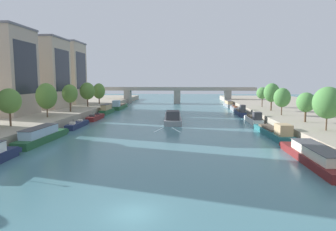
% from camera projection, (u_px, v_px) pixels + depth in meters
% --- Properties ---
extents(ground_plane, '(400.00, 400.00, 0.00)m').
position_uv_depth(ground_plane, '(133.00, 214.00, 22.60)').
color(ground_plane, teal).
extents(quay_left, '(36.00, 170.00, 1.99)m').
position_uv_depth(quay_left, '(22.00, 114.00, 79.44)').
color(quay_left, '#A89E89').
rests_on(quay_left, ground).
extents(quay_right, '(36.00, 170.00, 1.99)m').
position_uv_depth(quay_right, '(329.00, 117.00, 74.55)').
color(quay_right, '#A89E89').
rests_on(quay_right, ground).
extents(barge_midriver, '(4.97, 20.61, 3.22)m').
position_uv_depth(barge_midriver, '(173.00, 117.00, 73.57)').
color(barge_midriver, gray).
rests_on(barge_midriver, ground).
extents(wake_behind_barge, '(5.59, 6.03, 0.03)m').
position_uv_depth(wake_behind_barge, '(167.00, 130.00, 60.61)').
color(wake_behind_barge, silver).
rests_on(wake_behind_barge, ground).
extents(moored_boat_left_far, '(2.96, 14.83, 2.62)m').
position_uv_depth(moored_boat_left_far, '(42.00, 135.00, 48.76)').
color(moored_boat_left_far, '#235633').
rests_on(moored_boat_left_far, ground).
extents(moored_boat_left_second, '(1.98, 10.62, 2.17)m').
position_uv_depth(moored_boat_left_second, '(77.00, 125.00, 64.21)').
color(moored_boat_left_second, '#1E284C').
rests_on(moored_boat_left_second, ground).
extents(moored_boat_left_near, '(2.18, 10.58, 2.21)m').
position_uv_depth(moored_boat_left_near, '(95.00, 117.00, 76.66)').
color(moored_boat_left_near, maroon).
rests_on(moored_boat_left_near, ground).
extents(moored_boat_left_downstream, '(2.21, 10.77, 2.95)m').
position_uv_depth(moored_boat_left_downstream, '(107.00, 110.00, 90.26)').
color(moored_boat_left_downstream, '#235633').
rests_on(moored_boat_left_downstream, ground).
extents(moored_boat_left_midway, '(3.25, 16.34, 3.29)m').
position_uv_depth(moored_boat_left_midway, '(119.00, 106.00, 106.00)').
color(moored_boat_left_midway, '#235633').
rests_on(moored_boat_left_midway, ground).
extents(moored_boat_right_midway, '(3.23, 16.79, 2.25)m').
position_uv_depth(moored_boat_right_midway, '(314.00, 156.00, 36.15)').
color(moored_boat_right_midway, maroon).
rests_on(moored_boat_right_midway, ground).
extents(moored_boat_right_downstream, '(3.49, 16.34, 2.90)m').
position_uv_depth(moored_boat_right_downstream, '(274.00, 132.00, 53.71)').
color(moored_boat_right_downstream, '#23666B').
rests_on(moored_boat_right_downstream, ground).
extents(moored_boat_right_upstream, '(2.46, 11.69, 2.93)m').
position_uv_depth(moored_boat_right_upstream, '(254.00, 119.00, 71.01)').
color(moored_boat_right_upstream, silver).
rests_on(moored_boat_right_upstream, ground).
extents(moored_boat_right_far, '(1.85, 10.90, 3.35)m').
position_uv_depth(moored_boat_right_far, '(240.00, 112.00, 85.39)').
color(moored_boat_right_far, '#1E284C').
rests_on(moored_boat_right_far, ground).
extents(moored_boat_right_gap_after, '(2.33, 11.48, 2.38)m').
position_uv_depth(moored_boat_right_gap_after, '(234.00, 109.00, 99.67)').
color(moored_boat_right_gap_after, gray).
rests_on(moored_boat_right_gap_after, ground).
extents(moored_boat_right_second, '(2.38, 13.57, 2.45)m').
position_uv_depth(moored_boat_right_second, '(228.00, 104.00, 114.48)').
color(moored_boat_right_second, gray).
rests_on(moored_boat_right_second, ground).
extents(tree_left_end_of_row, '(4.07, 4.07, 6.75)m').
position_uv_depth(tree_left_end_of_row, '(9.00, 101.00, 52.31)').
color(tree_left_end_of_row, brown).
rests_on(tree_left_end_of_row, quay_left).
extents(tree_left_far, '(4.54, 4.54, 7.54)m').
position_uv_depth(tree_left_far, '(46.00, 96.00, 65.40)').
color(tree_left_far, brown).
rests_on(tree_left_far, quay_left).
extents(tree_left_third, '(3.97, 3.97, 7.11)m').
position_uv_depth(tree_left_third, '(70.00, 94.00, 77.05)').
color(tree_left_third, brown).
rests_on(tree_left_third, quay_left).
extents(tree_left_nearest, '(4.63, 4.63, 7.48)m').
position_uv_depth(tree_left_nearest, '(87.00, 91.00, 91.34)').
color(tree_left_nearest, brown).
rests_on(tree_left_nearest, quay_left).
extents(tree_left_past_mid, '(4.18, 4.18, 7.11)m').
position_uv_depth(tree_left_past_mid, '(99.00, 91.00, 102.61)').
color(tree_left_past_mid, brown).
rests_on(tree_left_past_mid, quay_left).
extents(tree_right_by_lamp, '(4.63, 4.63, 7.13)m').
position_uv_depth(tree_right_by_lamp, '(328.00, 103.00, 47.70)').
color(tree_right_by_lamp, brown).
rests_on(tree_right_by_lamp, quay_right).
extents(tree_right_distant, '(3.59, 3.59, 5.81)m').
position_uv_depth(tree_right_distant, '(306.00, 102.00, 57.56)').
color(tree_right_distant, brown).
rests_on(tree_right_distant, quay_right).
extents(tree_right_second, '(3.83, 3.83, 6.39)m').
position_uv_depth(tree_right_second, '(282.00, 98.00, 69.11)').
color(tree_right_second, brown).
rests_on(tree_right_second, quay_right).
extents(tree_right_end_of_row, '(4.17, 4.17, 7.38)m').
position_uv_depth(tree_right_end_of_row, '(272.00, 93.00, 79.40)').
color(tree_right_end_of_row, brown).
rests_on(tree_right_end_of_row, quay_right).
extents(tree_right_third, '(3.56, 3.56, 6.05)m').
position_uv_depth(tree_right_third, '(262.00, 93.00, 90.44)').
color(tree_right_third, brown).
rests_on(tree_right_third, quay_right).
extents(building_left_far_end, '(12.16, 12.57, 20.47)m').
position_uv_depth(building_left_far_end, '(2.00, 71.00, 68.77)').
color(building_left_far_end, '#A89989').
rests_on(building_left_far_end, quay_left).
extents(building_left_middle, '(13.82, 12.79, 20.51)m').
position_uv_depth(building_left_middle, '(41.00, 73.00, 86.98)').
color(building_left_middle, '#B2A38E').
rests_on(building_left_middle, quay_left).
extents(building_left_tall, '(12.37, 12.01, 21.43)m').
position_uv_depth(building_left_tall, '(65.00, 73.00, 104.11)').
color(building_left_tall, '#B2A38E').
rests_on(building_left_tall, quay_left).
extents(bridge_far, '(68.16, 4.40, 7.15)m').
position_uv_depth(bridge_far, '(177.00, 93.00, 130.37)').
color(bridge_far, '#9E998E').
rests_on(bridge_far, ground).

